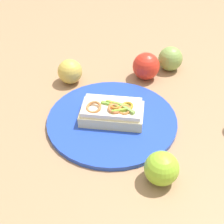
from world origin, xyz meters
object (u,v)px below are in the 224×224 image
Objects in this scene: plate at (112,120)px; apple_1 at (171,59)px; sandwich at (112,112)px; apple_2 at (162,168)px; apple_0 at (146,66)px; apple_3 at (70,72)px.

plate is 4.41× the size of apple_1.
apple_2 is (0.09, 0.18, 0.00)m from sandwich.
apple_0 reaches higher than apple_3.
apple_1 is 1.04× the size of apple_3.
apple_2 is 1.01× the size of apple_3.
apple_1 is at bearing 61.82° from sandwich.
apple_0 is at bearing 71.18° from sandwich.
apple_1 reaches higher than sandwich.
apple_0 is at bearing -170.93° from plate.
apple_2 reaches higher than plate.
plate is at bearing 9.07° from apple_0.
plate is at bearing -0.26° from apple_1.
sandwich is 2.50× the size of apple_3.
apple_0 is 0.22m from apple_3.
sandwich is 0.20m from apple_2.
plate is 0.21m from apple_2.
apple_0 is at bearing 131.15° from apple_3.
plate is 0.21m from apple_3.
apple_1 is 1.03× the size of apple_2.
apple_0 reaches higher than sandwich.
sandwich is at bearing -116.11° from apple_2.
sandwich is at bearing 69.29° from apple_3.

